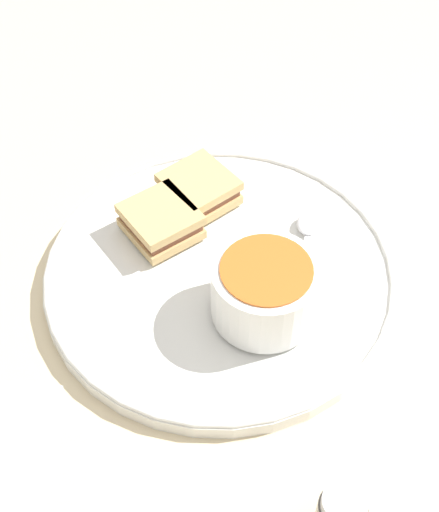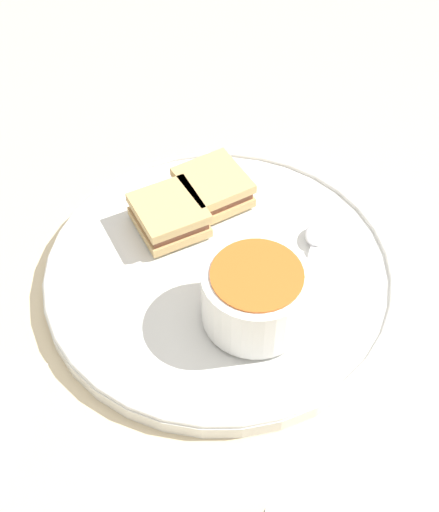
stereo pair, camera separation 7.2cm
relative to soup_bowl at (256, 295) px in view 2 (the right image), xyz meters
The scene contains 6 objects.
ground_plane 0.09m from the soup_bowl, 101.65° to the left, with size 2.40×2.40×0.00m, color beige.
plate 0.08m from the soup_bowl, 101.65° to the left, with size 0.36×0.36×0.02m.
soup_bowl is the anchor object (origin of this frame).
spoon 0.12m from the soup_bowl, 36.88° to the left, with size 0.08×0.11×0.01m.
sandwich_half_near 0.17m from the soup_bowl, 86.68° to the left, with size 0.08×0.09×0.03m.
sandwich_half_far 0.15m from the soup_bowl, 108.75° to the left, with size 0.08×0.08×0.03m.
Camera 2 is at (-0.14, -0.45, 0.59)m, focal length 50.00 mm.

